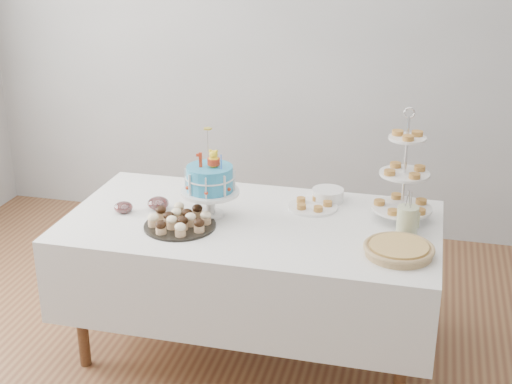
% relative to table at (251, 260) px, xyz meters
% --- Properties ---
extents(floor, '(5.00, 5.00, 0.00)m').
position_rel_table_xyz_m(floor, '(0.00, -0.30, -0.54)').
color(floor, brown).
rests_on(floor, ground).
extents(walls, '(5.04, 4.04, 2.70)m').
position_rel_table_xyz_m(walls, '(0.00, -0.30, 0.81)').
color(walls, '#939697').
rests_on(walls, floor).
extents(table, '(1.92, 1.02, 0.77)m').
position_rel_table_xyz_m(table, '(0.00, 0.00, 0.00)').
color(table, white).
rests_on(table, floor).
extents(birthday_cake, '(0.30, 0.30, 0.47)m').
position_rel_table_xyz_m(birthday_cake, '(-0.22, 0.01, 0.35)').
color(birthday_cake, white).
rests_on(birthday_cake, table).
extents(cupcake_tray, '(0.37, 0.37, 0.08)m').
position_rel_table_xyz_m(cupcake_tray, '(-0.33, -0.17, 0.27)').
color(cupcake_tray, black).
rests_on(cupcake_tray, table).
extents(pie, '(0.33, 0.33, 0.05)m').
position_rel_table_xyz_m(pie, '(0.76, -0.22, 0.26)').
color(pie, tan).
rests_on(pie, table).
extents(tiered_stand, '(0.31, 0.31, 0.60)m').
position_rel_table_xyz_m(tiered_stand, '(0.75, 0.20, 0.48)').
color(tiered_stand, silver).
rests_on(tiered_stand, table).
extents(plate_stack, '(0.17, 0.17, 0.07)m').
position_rel_table_xyz_m(plate_stack, '(0.34, 0.36, 0.26)').
color(plate_stack, white).
rests_on(plate_stack, table).
extents(pastry_plate, '(0.27, 0.27, 0.04)m').
position_rel_table_xyz_m(pastry_plate, '(0.28, 0.24, 0.24)').
color(pastry_plate, white).
rests_on(pastry_plate, table).
extents(jam_bowl_a, '(0.10, 0.10, 0.06)m').
position_rel_table_xyz_m(jam_bowl_a, '(-0.68, -0.06, 0.25)').
color(jam_bowl_a, silver).
rests_on(jam_bowl_a, table).
extents(jam_bowl_b, '(0.11, 0.11, 0.07)m').
position_rel_table_xyz_m(jam_bowl_b, '(-0.52, 0.02, 0.26)').
color(jam_bowl_b, silver).
rests_on(jam_bowl_b, table).
extents(utensil_pitcher, '(0.11, 0.10, 0.23)m').
position_rel_table_xyz_m(utensil_pitcher, '(0.78, 0.01, 0.31)').
color(utensil_pitcher, silver).
rests_on(utensil_pitcher, table).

